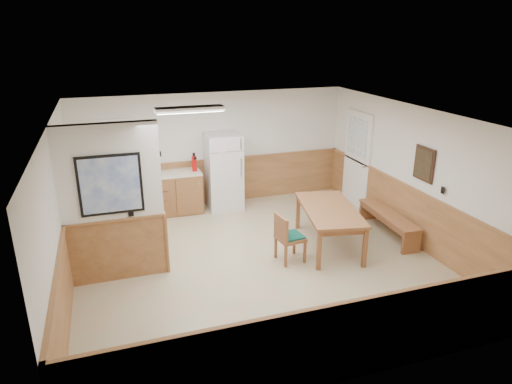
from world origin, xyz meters
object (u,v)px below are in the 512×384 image
object	(u,v)px
refrigerator	(224,172)
dining_chair	(286,235)
dining_bench	(388,218)
dining_table	(329,213)
soap_bottle	(117,173)
fire_extinguisher	(194,163)

from	to	relation	value
refrigerator	dining_chair	bearing A→B (deg)	-82.04
refrigerator	dining_bench	size ratio (longest dim) A/B	0.97
dining_table	soap_bottle	xyz separation A→B (m)	(-3.53, 2.57, 0.34)
refrigerator	fire_extinguisher	size ratio (longest dim) A/B	4.17
refrigerator	dining_chair	size ratio (longest dim) A/B	1.96
dining_table	dining_chair	xyz separation A→B (m)	(-0.95, -0.30, -0.16)
dining_bench	fire_extinguisher	bearing A→B (deg)	146.63
refrigerator	dining_table	distance (m)	2.81
dining_chair	fire_extinguisher	bearing A→B (deg)	103.09
refrigerator	dining_table	bearing A→B (deg)	-61.49
dining_bench	dining_chair	xyz separation A→B (m)	(-2.26, -0.37, 0.15)
dining_bench	dining_table	bearing A→B (deg)	-173.56
dining_chair	fire_extinguisher	world-z (taller)	fire_extinguisher
soap_bottle	dining_chair	bearing A→B (deg)	-48.11
refrigerator	soap_bottle	distance (m)	2.23
dining_bench	soap_bottle	xyz separation A→B (m)	(-4.84, 2.50, 0.65)
dining_table	dining_bench	distance (m)	1.35
dining_table	dining_bench	bearing A→B (deg)	14.62
refrigerator	dining_table	world-z (taller)	refrigerator
dining_table	dining_bench	xyz separation A→B (m)	(1.31, 0.07, -0.31)
refrigerator	fire_extinguisher	xyz separation A→B (m)	(-0.63, 0.02, 0.24)
dining_bench	refrigerator	bearing A→B (deg)	140.74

